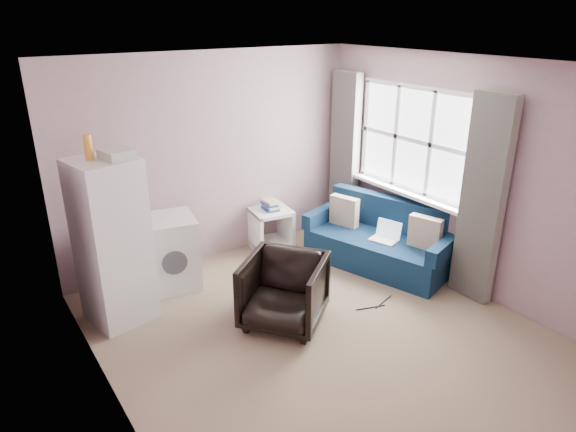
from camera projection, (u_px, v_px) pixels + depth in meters
name	position (u px, v px, depth m)	size (l,w,h in m)	color
room	(323.00, 211.00, 4.53)	(3.84, 4.24, 2.54)	#8C745B
armchair	(284.00, 288.00, 4.99)	(0.75, 0.70, 0.77)	black
fridge	(112.00, 241.00, 4.92)	(0.67, 0.67, 1.88)	silver
washing_machine	(170.00, 251.00, 5.68)	(0.68, 0.68, 0.82)	silver
side_table	(271.00, 226.00, 6.64)	(0.55, 0.55, 0.66)	white
sofa	(381.00, 242.00, 6.23)	(1.28, 1.91, 0.78)	#102E4D
window_dressing	(404.00, 174.00, 6.04)	(0.17, 2.62, 2.18)	white
floor_cables	(377.00, 305.00, 5.42)	(0.51, 0.12, 0.01)	black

